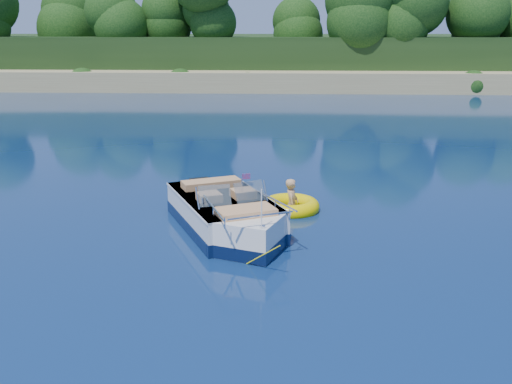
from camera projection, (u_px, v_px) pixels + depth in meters
The scene contains 6 objects.
ground at pixel (144, 314), 9.36m from camera, with size 160.00×160.00×0.00m, color #0A2048.
shoreline at pixel (268, 60), 70.37m from camera, with size 170.00×59.00×6.00m.
treeline at pixel (260, 18), 47.25m from camera, with size 150.00×7.12×8.19m.
motorboat at pixel (228, 218), 13.08m from camera, with size 3.22×4.83×1.74m.
tow_tube at pixel (290, 206), 14.75m from camera, with size 1.99×1.99×0.40m.
boy at pixel (292, 211), 14.74m from camera, with size 0.52×0.34×1.42m, color tan.
Camera 1 is at (2.27, -8.35, 4.48)m, focal length 40.00 mm.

